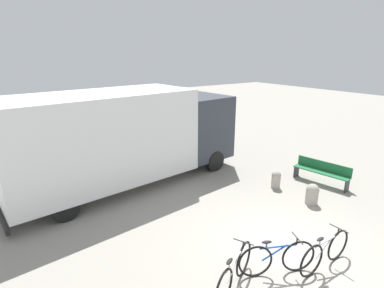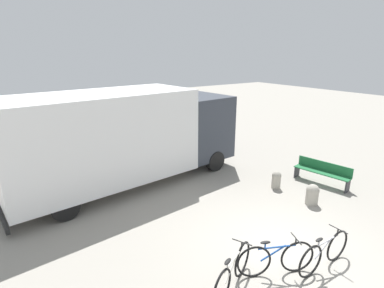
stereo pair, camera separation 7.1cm
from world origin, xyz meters
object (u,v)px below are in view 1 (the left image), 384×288
object	(u,v)px
delivery_truck	(125,135)
bicycle_near	(234,272)
park_bench	(322,171)
bollard_far_bench	(276,179)
bicycle_middle	(277,258)
bicycle_far	(325,252)
bollard_near_bench	(312,194)

from	to	relation	value
delivery_truck	bicycle_near	xyz separation A→B (m)	(-0.27, -5.97, -1.39)
park_bench	bollard_far_bench	distance (m)	1.79
bicycle_near	bollard_far_bench	bearing A→B (deg)	7.26
delivery_truck	bicycle_near	bearing A→B (deg)	-98.12
park_bench	bicycle_near	bearing A→B (deg)	98.65
bicycle_near	bollard_far_bench	size ratio (longest dim) A/B	2.53
bicycle_near	bollard_far_bench	distance (m)	5.10
bicycle_middle	bicycle_far	world-z (taller)	same
bicycle_middle	bollard_far_bench	world-z (taller)	bicycle_middle
delivery_truck	park_bench	world-z (taller)	delivery_truck
delivery_truck	park_bench	bearing A→B (deg)	-40.11
park_bench	bicycle_near	distance (m)	6.33
bollard_far_bench	bicycle_middle	bearing A→B (deg)	-139.28
bicycle_near	park_bench	bearing A→B (deg)	-5.73
park_bench	bollard_far_bench	xyz separation A→B (m)	(-1.66, 0.65, -0.13)
bicycle_middle	bollard_near_bench	world-z (taller)	bicycle_middle
park_bench	bollard_near_bench	world-z (taller)	park_bench
park_bench	bollard_far_bench	bearing A→B (deg)	58.58
park_bench	bicycle_near	world-z (taller)	bicycle_near
delivery_truck	bicycle_middle	distance (m)	6.37
bicycle_far	bollard_near_bench	bearing A→B (deg)	40.06
bicycle_middle	bollard_near_bench	bearing A→B (deg)	47.83
bicycle_middle	bicycle_far	bearing A→B (deg)	0.17
bicycle_middle	bicycle_far	distance (m)	1.12
bicycle_far	bollard_near_bench	distance (m)	3.02
delivery_truck	bicycle_near	world-z (taller)	delivery_truck
delivery_truck	bicycle_far	xyz separation A→B (m)	(1.77, -6.62, -1.39)
bollard_far_bench	park_bench	bearing A→B (deg)	-21.57
bicycle_middle	bollard_near_bench	distance (m)	3.65
bicycle_middle	bicycle_near	bearing A→B (deg)	-166.86
delivery_truck	bicycle_middle	size ratio (longest dim) A/B	5.37
delivery_truck	bollard_far_bench	distance (m)	5.44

